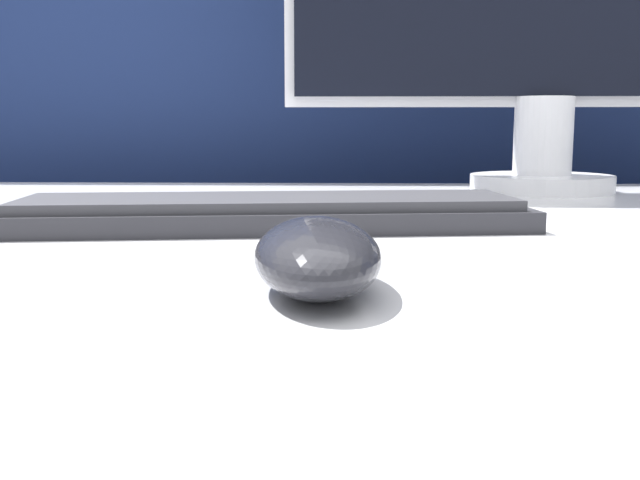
{
  "coord_description": "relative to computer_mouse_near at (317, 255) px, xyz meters",
  "views": [
    {
      "loc": [
        -0.05,
        -0.52,
        0.85
      ],
      "look_at": [
        -0.06,
        -0.14,
        0.79
      ],
      "focal_mm": 42.0,
      "sensor_mm": 36.0,
      "label": 1
    }
  ],
  "objects": [
    {
      "name": "partition_panel",
      "position": [
        0.06,
        0.81,
        -0.14
      ],
      "size": [
        5.0,
        0.03,
        1.29
      ],
      "color": "navy",
      "rests_on": "ground_plane"
    },
    {
      "name": "computer_mouse_near",
      "position": [
        0.0,
        0.0,
        0.0
      ],
      "size": [
        0.07,
        0.13,
        0.04
      ],
      "rotation": [
        0.0,
        0.0,
        0.08
      ],
      "color": "#232328",
      "rests_on": "desk"
    },
    {
      "name": "keyboard",
      "position": [
        -0.05,
        0.23,
        -0.01
      ],
      "size": [
        0.41,
        0.16,
        0.02
      ],
      "rotation": [
        0.0,
        0.0,
        0.12
      ],
      "color": "#28282D",
      "rests_on": "desk"
    }
  ]
}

